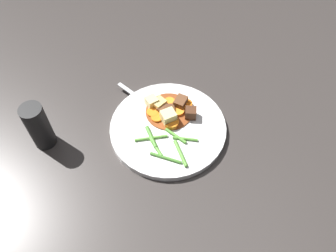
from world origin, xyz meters
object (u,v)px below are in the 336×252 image
(carrot_slice_1, at_px, (153,112))
(meat_chunk_1, at_px, (191,113))
(dinner_plate, at_px, (168,128))
(fork, at_px, (145,102))
(carrot_slice_4, at_px, (186,105))
(potato_chunk_1, at_px, (159,104))
(potato_chunk_0, at_px, (166,117))
(carrot_slice_2, at_px, (157,118))
(meat_chunk_3, at_px, (170,109))
(carrot_slice_3, at_px, (171,123))
(meat_chunk_2, at_px, (181,103))
(pepper_mill, at_px, (39,126))
(carrot_slice_0, at_px, (168,102))
(potato_chunk_2, at_px, (152,102))
(carrot_slice_5, at_px, (178,111))
(meat_chunk_0, at_px, (162,110))

(carrot_slice_1, xyz_separation_m, meat_chunk_1, (-0.00, -0.09, 0.01))
(dinner_plate, bearing_deg, fork, 41.90)
(carrot_slice_4, height_order, potato_chunk_1, potato_chunk_1)
(potato_chunk_0, bearing_deg, carrot_slice_2, 77.58)
(carrot_slice_2, bearing_deg, carrot_slice_1, 36.61)
(dinner_plate, distance_m, meat_chunk_3, 0.05)
(carrot_slice_3, bearing_deg, meat_chunk_2, -18.38)
(carrot_slice_1, height_order, pepper_mill, pepper_mill)
(carrot_slice_0, distance_m, meat_chunk_3, 0.02)
(dinner_plate, height_order, carrot_slice_4, carrot_slice_4)
(potato_chunk_2, bearing_deg, meat_chunk_2, -89.00)
(potato_chunk_1, bearing_deg, fork, 73.78)
(carrot_slice_0, bearing_deg, fork, 89.13)
(carrot_slice_0, xyz_separation_m, carrot_slice_3, (-0.06, -0.01, 0.00))
(meat_chunk_2, relative_size, fork, 0.23)
(dinner_plate, relative_size, carrot_slice_5, 8.76)
(dinner_plate, height_order, carrot_slice_5, carrot_slice_5)
(carrot_slice_3, distance_m, potato_chunk_2, 0.08)
(potato_chunk_1, relative_size, meat_chunk_2, 0.91)
(dinner_plate, relative_size, carrot_slice_0, 10.66)
(potato_chunk_2, bearing_deg, carrot_slice_1, -171.58)
(carrot_slice_1, xyz_separation_m, pepper_mill, (-0.09, 0.25, 0.04))
(potato_chunk_2, relative_size, fork, 0.18)
(carrot_slice_4, xyz_separation_m, pepper_mill, (-0.12, 0.33, 0.04))
(carrot_slice_5, height_order, potato_chunk_0, potato_chunk_0)
(carrot_slice_2, relative_size, pepper_mill, 0.23)
(meat_chunk_3, relative_size, pepper_mill, 0.22)
(carrot_slice_4, xyz_separation_m, meat_chunk_0, (-0.02, 0.06, 0.00))
(carrot_slice_0, bearing_deg, meat_chunk_1, -122.97)
(potato_chunk_0, relative_size, fork, 0.22)
(potato_chunk_2, xyz_separation_m, meat_chunk_1, (-0.03, -0.10, 0.00))
(carrot_slice_3, xyz_separation_m, meat_chunk_1, (0.03, -0.05, 0.01))
(carrot_slice_4, height_order, meat_chunk_0, meat_chunk_0)
(carrot_slice_2, height_order, carrot_slice_3, carrot_slice_3)
(meat_chunk_0, relative_size, meat_chunk_1, 0.80)
(carrot_slice_0, bearing_deg, dinner_plate, -176.07)
(meat_chunk_3, distance_m, pepper_mill, 0.31)
(carrot_slice_3, bearing_deg, dinner_plate, 123.53)
(carrot_slice_2, distance_m, potato_chunk_1, 0.04)
(carrot_slice_5, bearing_deg, pepper_mill, 106.93)
(carrot_slice_1, bearing_deg, carrot_slice_5, -82.79)
(dinner_plate, height_order, carrot_slice_0, carrot_slice_0)
(dinner_plate, xyz_separation_m, carrot_slice_1, (0.04, 0.04, 0.01))
(carrot_slice_4, distance_m, potato_chunk_0, 0.07)
(carrot_slice_2, bearing_deg, meat_chunk_0, -28.25)
(carrot_slice_2, height_order, meat_chunk_2, meat_chunk_2)
(carrot_slice_1, xyz_separation_m, carrot_slice_3, (-0.03, -0.05, 0.00))
(carrot_slice_1, bearing_deg, carrot_slice_0, -46.20)
(carrot_slice_5, relative_size, potato_chunk_0, 0.97)
(carrot_slice_0, height_order, potato_chunk_2, potato_chunk_2)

